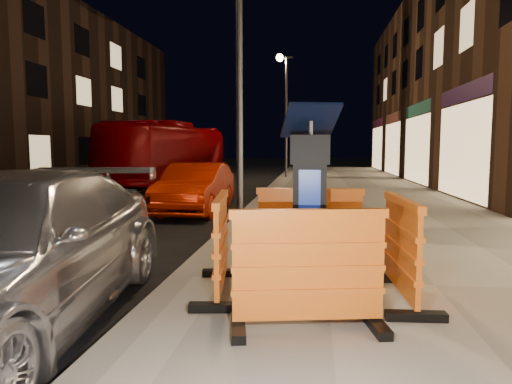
# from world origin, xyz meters

# --- Properties ---
(ground_plane) EXTENTS (120.00, 120.00, 0.00)m
(ground_plane) POSITION_xyz_m (0.00, 0.00, 0.00)
(ground_plane) COLOR black
(ground_plane) RESTS_ON ground
(sidewalk) EXTENTS (6.00, 60.00, 0.15)m
(sidewalk) POSITION_xyz_m (3.00, 0.00, 0.07)
(sidewalk) COLOR gray
(sidewalk) RESTS_ON ground
(kerb) EXTENTS (0.30, 60.00, 0.15)m
(kerb) POSITION_xyz_m (0.00, 0.00, 0.07)
(kerb) COLOR slate
(kerb) RESTS_ON ground
(parking_kiosk) EXTENTS (0.66, 0.66, 1.91)m
(parking_kiosk) POSITION_xyz_m (1.56, -0.53, 1.10)
(parking_kiosk) COLOR black
(parking_kiosk) RESTS_ON sidewalk
(barrier_front) EXTENTS (1.44, 0.80, 1.06)m
(barrier_front) POSITION_xyz_m (1.56, -1.48, 0.68)
(barrier_front) COLOR orange
(barrier_front) RESTS_ON sidewalk
(barrier_back) EXTENTS (1.39, 0.62, 1.06)m
(barrier_back) POSITION_xyz_m (1.56, 0.42, 0.68)
(barrier_back) COLOR orange
(barrier_back) RESTS_ON sidewalk
(barrier_kerbside) EXTENTS (0.73, 1.43, 1.06)m
(barrier_kerbside) POSITION_xyz_m (0.61, -0.53, 0.68)
(barrier_kerbside) COLOR orange
(barrier_kerbside) RESTS_ON sidewalk
(barrier_bldgside) EXTENTS (0.64, 1.40, 1.06)m
(barrier_bldgside) POSITION_xyz_m (2.51, -0.53, 0.68)
(barrier_bldgside) COLOR orange
(barrier_bldgside) RESTS_ON sidewalk
(car_silver) EXTENTS (2.61, 5.32, 1.49)m
(car_silver) POSITION_xyz_m (-1.32, -1.44, 0.00)
(car_silver) COLOR silver
(car_silver) RESTS_ON ground
(car_red) EXTENTS (1.39, 3.94, 1.30)m
(car_red) POSITION_xyz_m (-1.44, 6.27, 0.00)
(car_red) COLOR #971500
(car_red) RESTS_ON ground
(bus_doubledecker) EXTENTS (3.07, 10.18, 2.80)m
(bus_doubledecker) POSITION_xyz_m (-4.93, 15.12, 0.00)
(bus_doubledecker) COLOR #840206
(bus_doubledecker) RESTS_ON ground
(street_lamp_mid) EXTENTS (0.12, 0.12, 6.00)m
(street_lamp_mid) POSITION_xyz_m (0.25, 3.00, 3.15)
(street_lamp_mid) COLOR #3F3F44
(street_lamp_mid) RESTS_ON sidewalk
(street_lamp_far) EXTENTS (0.12, 0.12, 6.00)m
(street_lamp_far) POSITION_xyz_m (0.25, 18.00, 3.15)
(street_lamp_far) COLOR #3F3F44
(street_lamp_far) RESTS_ON sidewalk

